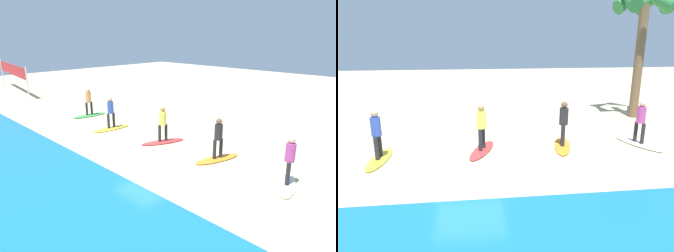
% 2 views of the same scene
% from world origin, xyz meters
% --- Properties ---
extents(ground_plane, '(60.00, 60.00, 0.00)m').
position_xyz_m(ground_plane, '(0.00, 0.00, 0.00)').
color(ground_plane, '#CCB789').
extents(surfboard_white, '(1.33, 2.15, 0.09)m').
position_xyz_m(surfboard_white, '(-6.45, -0.56, 0.04)').
color(surfboard_white, white).
rests_on(surfboard_white, ground).
extents(surfer_white, '(0.32, 0.44, 1.64)m').
position_xyz_m(surfer_white, '(-6.45, -0.56, 1.04)').
color(surfer_white, '#232328').
rests_on(surfer_white, surfboard_white).
extents(surfboard_orange, '(1.09, 2.17, 0.09)m').
position_xyz_m(surfboard_orange, '(-3.51, -0.69, 0.04)').
color(surfboard_orange, orange).
rests_on(surfboard_orange, ground).
extents(surfer_orange, '(0.32, 0.45, 1.64)m').
position_xyz_m(surfer_orange, '(-3.51, -0.69, 1.04)').
color(surfer_orange, '#232328').
rests_on(surfer_orange, surfboard_orange).
extents(surfboard_red, '(1.29, 2.16, 0.09)m').
position_xyz_m(surfboard_red, '(-0.49, -0.57, 0.04)').
color(surfboard_red, red).
rests_on(surfboard_red, ground).
extents(surfer_red, '(0.32, 0.44, 1.64)m').
position_xyz_m(surfer_red, '(-0.49, -0.57, 1.04)').
color(surfer_red, '#232328').
rests_on(surfer_red, surfboard_red).
extents(surfboard_yellow, '(0.71, 2.14, 0.09)m').
position_xyz_m(surfboard_yellow, '(2.95, -0.12, 0.04)').
color(surfboard_yellow, yellow).
rests_on(surfboard_yellow, ground).
extents(surfer_yellow, '(0.32, 0.46, 1.64)m').
position_xyz_m(surfer_yellow, '(2.95, -0.12, 1.04)').
color(surfer_yellow, '#232328').
rests_on(surfer_yellow, surfboard_yellow).
extents(surfboard_green, '(0.73, 2.14, 0.09)m').
position_xyz_m(surfboard_green, '(6.15, -0.76, 0.04)').
color(surfboard_green, green).
rests_on(surfboard_green, ground).
extents(surfer_green, '(0.32, 0.46, 1.64)m').
position_xyz_m(surfer_green, '(6.15, -0.76, 1.04)').
color(surfer_green, '#232328').
rests_on(surfer_green, surfboard_green).
extents(volleyball_net, '(9.03, 1.23, 2.50)m').
position_xyz_m(volleyball_net, '(18.04, -0.64, 1.79)').
color(volleyball_net, silver).
rests_on(volleyball_net, ground).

